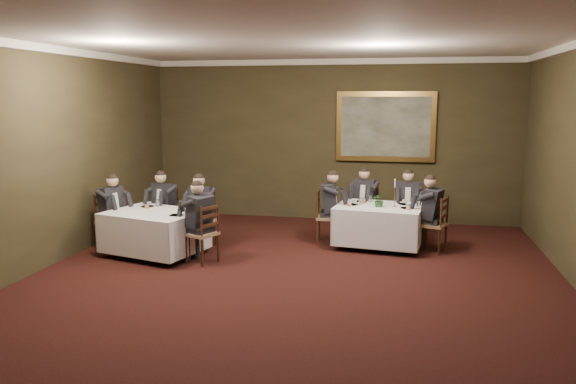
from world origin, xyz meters
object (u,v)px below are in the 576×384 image
(chair_sec_endleft, at_px, (112,233))
(centerpiece, at_px, (380,199))
(chair_main_backleft, at_px, (365,221))
(diner_main_endleft, at_px, (328,216))
(chair_sec_backleft, at_px, (166,227))
(candlestick, at_px, (395,196))
(chair_sec_backright, at_px, (202,232))
(diner_sec_endleft, at_px, (111,221))
(diner_sec_backleft, at_px, (165,215))
(diner_main_backright, at_px, (407,213))
(diner_main_backleft, at_px, (365,210))
(table_main, at_px, (379,223))
(diner_main_endright, at_px, (433,223))
(chair_main_endright, at_px, (433,236))
(chair_sec_endright, at_px, (203,246))
(diner_sec_backright, at_px, (202,220))
(painting, at_px, (385,127))
(chair_main_backright, at_px, (407,224))
(table_second, at_px, (155,230))
(chair_main_endleft, at_px, (327,228))
(diner_sec_endright, at_px, (202,232))

(chair_sec_endleft, bearing_deg, centerpiece, 122.59)
(chair_main_backleft, height_order, centerpiece, centerpiece)
(diner_main_endleft, distance_m, centerpiece, 1.05)
(chair_sec_backleft, relative_size, candlestick, 1.93)
(chair_sec_backright, height_order, diner_sec_endleft, diner_sec_endleft)
(chair_sec_backright, bearing_deg, diner_sec_backleft, -10.17)
(diner_main_backright, xyz_separation_m, chair_sec_endleft, (-5.21, -1.77, -0.23))
(diner_main_backleft, height_order, chair_sec_backleft, diner_main_backleft)
(table_main, height_order, diner_main_endright, diner_main_endright)
(chair_main_endright, xyz_separation_m, diner_sec_backleft, (-4.90, -0.32, 0.23))
(diner_main_endleft, height_order, chair_sec_endright, diner_main_endleft)
(table_main, relative_size, diner_main_backleft, 1.24)
(diner_main_endleft, xyz_separation_m, diner_sec_endleft, (-3.75, -1.18, 0.00))
(diner_main_backleft, relative_size, diner_sec_backright, 1.00)
(painting, bearing_deg, diner_main_endright, -67.34)
(diner_sec_backleft, distance_m, diner_sec_backright, 0.84)
(diner_sec_backright, bearing_deg, chair_sec_endright, 114.75)
(chair_main_backleft, bearing_deg, diner_sec_endleft, 40.90)
(chair_main_backright, height_order, diner_main_backright, diner_main_backright)
(chair_main_backleft, height_order, chair_sec_endleft, same)
(chair_sec_backright, xyz_separation_m, painting, (3.13, 2.79, 1.79))
(chair_main_backleft, xyz_separation_m, diner_main_backright, (0.81, -0.11, 0.23))
(chair_main_backright, bearing_deg, chair_main_backleft, -7.12)
(chair_main_backleft, xyz_separation_m, diner_main_backleft, (-0.00, -0.01, 0.23))
(diner_sec_backright, bearing_deg, painting, -134.20)
(chair_main_endright, relative_size, painting, 0.48)
(diner_sec_endleft, distance_m, centerpiece, 4.82)
(chair_main_backleft, xyz_separation_m, chair_sec_backleft, (-3.64, -1.26, 0.00))
(chair_sec_endright, height_order, candlestick, candlestick)
(table_second, xyz_separation_m, chair_main_endleft, (2.79, 1.44, -0.17))
(diner_main_backright, bearing_deg, diner_sec_backright, 20.78)
(centerpiece, bearing_deg, chair_sec_backright, -170.00)
(chair_main_endleft, distance_m, chair_sec_backleft, 3.04)
(chair_main_endleft, bearing_deg, chair_sec_backright, -74.90)
(chair_main_endleft, height_order, diner_sec_backleft, diner_sec_backleft)
(chair_sec_backleft, bearing_deg, centerpiece, -159.59)
(table_second, height_order, chair_sec_backleft, chair_sec_backleft)
(diner_sec_endleft, bearing_deg, diner_main_endleft, 128.52)
(diner_main_backleft, xyz_separation_m, diner_main_endright, (1.25, -0.94, 0.00))
(table_main, height_order, diner_sec_endright, diner_sec_endright)
(chair_main_endleft, xyz_separation_m, chair_sec_endleft, (-3.75, -1.18, 0.00))
(diner_main_backright, relative_size, chair_main_endleft, 1.35)
(diner_main_backright, bearing_deg, diner_main_backleft, -7.13)
(table_main, distance_m, diner_sec_endright, 3.21)
(diner_sec_endright, bearing_deg, candlestick, -38.97)
(chair_main_backright, xyz_separation_m, diner_sec_backleft, (-4.45, -1.17, 0.23))
(chair_main_endright, height_order, diner_sec_backleft, diner_sec_backleft)
(diner_main_endleft, bearing_deg, centerpiece, 73.04)
(table_second, distance_m, chair_sec_endleft, 1.01)
(diner_main_endright, height_order, diner_sec_endright, same)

